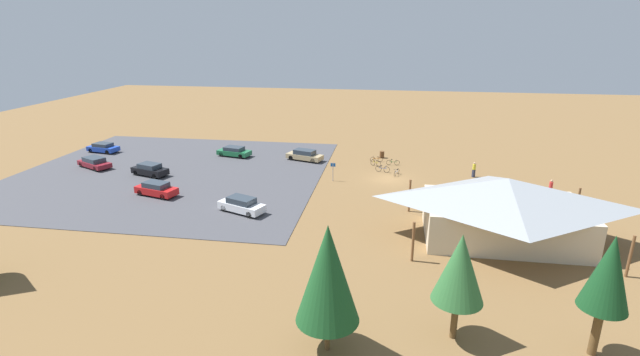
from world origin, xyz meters
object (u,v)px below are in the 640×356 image
at_px(car_white_far_end, 242,205).
at_px(car_red_inner_stall, 156,189).
at_px(bicycle_yellow_mid_cluster, 376,163).
at_px(bike_pavilion, 505,205).
at_px(pine_far_east, 609,274).
at_px(car_green_by_curb, 234,151).
at_px(car_tan_aisle_side, 305,155).
at_px(bicycle_black_lone_west, 446,198).
at_px(car_blue_front_row, 103,148).
at_px(visitor_near_lot, 551,187).
at_px(lot_sign, 333,169).
at_px(bicycle_orange_near_porch, 377,159).
at_px(bicycle_blue_back_row, 383,169).
at_px(visitor_crossing_yard, 474,169).
at_px(bicycle_white_edge_south, 397,172).
at_px(car_maroon_mid_lot, 94,163).
at_px(pine_mideast, 328,274).
at_px(bicycle_silver_trailside, 468,193).
at_px(pine_far_west, 460,269).
at_px(car_black_end_stall, 150,170).
at_px(bicycle_green_near_sign, 393,162).
at_px(trash_bin, 382,155).

height_order(car_white_far_end, car_red_inner_stall, car_white_far_end).
height_order(bicycle_yellow_mid_cluster, car_red_inner_stall, car_red_inner_stall).
bearing_deg(bike_pavilion, pine_far_east, 97.39).
bearing_deg(car_green_by_curb, car_tan_aisle_side, 176.95).
bearing_deg(bicycle_black_lone_west, pine_far_east, 103.75).
xyz_separation_m(bike_pavilion, car_blue_front_row, (48.80, -20.32, -2.26)).
bearing_deg(bike_pavilion, visitor_near_lot, -121.76).
bearing_deg(lot_sign, bicycle_orange_near_porch, -117.80).
bearing_deg(car_white_far_end, bicycle_blue_back_row, -130.29).
xyz_separation_m(bike_pavilion, visitor_crossing_yard, (-0.33, -16.88, -2.03)).
relative_size(lot_sign, bicycle_white_edge_south, 1.35).
bearing_deg(car_red_inner_stall, bicycle_orange_near_porch, -143.18).
xyz_separation_m(car_maroon_mid_lot, car_blue_front_row, (3.40, -7.04, -0.01)).
height_order(pine_mideast, car_blue_front_row, pine_mideast).
height_order(bicycle_silver_trailside, bicycle_black_lone_west, bicycle_silver_trailside).
height_order(pine_far_west, visitor_crossing_yard, pine_far_west).
relative_size(car_maroon_mid_lot, car_black_end_stall, 1.07).
height_order(car_green_by_curb, visitor_crossing_yard, visitor_crossing_yard).
height_order(bike_pavilion, lot_sign, bike_pavilion).
distance_m(bike_pavilion, car_black_end_stall, 38.84).
xyz_separation_m(car_green_by_curb, car_red_inner_stall, (2.84, 15.98, 0.06)).
height_order(bike_pavilion, visitor_near_lot, bike_pavilion).
bearing_deg(pine_far_east, visitor_crossing_yard, -87.26).
xyz_separation_m(bicycle_black_lone_west, car_red_inner_stall, (29.34, 3.09, 0.38)).
relative_size(car_green_by_curb, car_black_end_stall, 1.01).
distance_m(pine_mideast, car_blue_front_row, 51.55).
xyz_separation_m(bicycle_green_near_sign, car_green_by_curb, (21.17, -0.76, 0.36)).
relative_size(bike_pavilion, car_blue_front_row, 3.38).
bearing_deg(bicycle_black_lone_west, visitor_near_lot, -162.98).
bearing_deg(bicycle_silver_trailside, bike_pavilion, 97.16).
xyz_separation_m(bicycle_green_near_sign, visitor_crossing_yard, (-9.29, 3.49, 0.59)).
xyz_separation_m(bicycle_green_near_sign, car_red_inner_stall, (24.01, 15.21, 0.42)).
relative_size(pine_far_west, car_blue_front_row, 1.41).
height_order(bicycle_orange_near_porch, car_black_end_stall, car_black_end_stall).
bearing_deg(pine_far_east, bicycle_black_lone_west, -76.25).
relative_size(bicycle_yellow_mid_cluster, car_blue_front_row, 0.30).
bearing_deg(car_green_by_curb, bicycle_white_edge_south, 167.05).
xyz_separation_m(lot_sign, visitor_crossing_yard, (-15.97, -4.00, -0.47)).
xyz_separation_m(bicycle_black_lone_west, car_tan_aisle_side, (16.74, -12.37, 0.36)).
bearing_deg(car_blue_front_row, bicycle_black_lone_west, 165.04).
relative_size(trash_bin, car_red_inner_stall, 0.19).
relative_size(pine_mideast, bicycle_silver_trailside, 4.07).
relative_size(pine_far_east, visitor_crossing_yard, 3.87).
distance_m(bike_pavilion, pine_far_east, 14.19).
bearing_deg(pine_mideast, pine_far_west, -163.02).
distance_m(car_blue_front_row, car_red_inner_stall, 21.92).
bearing_deg(car_green_by_curb, car_blue_front_row, 2.51).
bearing_deg(car_tan_aisle_side, trash_bin, -163.29).
distance_m(bike_pavilion, visitor_near_lot, 13.73).
bearing_deg(bicycle_orange_near_porch, car_red_inner_stall, 36.82).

